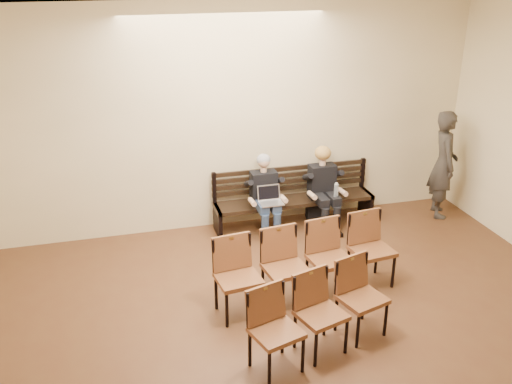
# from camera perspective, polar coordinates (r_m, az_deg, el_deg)

# --- Properties ---
(room_walls) EXTENTS (8.02, 10.01, 3.51)m
(room_walls) POSITION_cam_1_polar(r_m,az_deg,el_deg) (4.67, 7.92, 3.19)
(room_walls) COLOR #F9E6B3
(room_walls) RESTS_ON ground
(bench) EXTENTS (2.60, 0.90, 0.45)m
(bench) POSITION_cam_1_polar(r_m,az_deg,el_deg) (9.23, 3.84, -1.99)
(bench) COLOR black
(bench) RESTS_ON ground
(seated_man) EXTENTS (0.50, 0.69, 1.20)m
(seated_man) POSITION_cam_1_polar(r_m,az_deg,el_deg) (8.82, 0.93, -0.48)
(seated_man) COLOR black
(seated_man) RESTS_ON ground
(seated_woman) EXTENTS (0.51, 0.71, 1.20)m
(seated_woman) POSITION_cam_1_polar(r_m,az_deg,el_deg) (9.12, 6.79, 0.16)
(seated_woman) COLOR black
(seated_woman) RESTS_ON ground
(laptop) EXTENTS (0.37, 0.29, 0.26)m
(laptop) POSITION_cam_1_polar(r_m,az_deg,el_deg) (8.64, 1.55, -1.17)
(laptop) COLOR silver
(laptop) RESTS_ON bench
(water_bottle) EXTENTS (0.08, 0.08, 0.23)m
(water_bottle) POSITION_cam_1_polar(r_m,az_deg,el_deg) (8.98, 7.98, -0.51)
(water_bottle) COLOR silver
(water_bottle) RESTS_ON bench
(bag) EXTENTS (0.39, 0.30, 0.26)m
(bag) POSITION_cam_1_polar(r_m,az_deg,el_deg) (9.49, 6.14, -1.95)
(bag) COLOR black
(bag) RESTS_ON ground
(passerby) EXTENTS (0.70, 0.87, 2.06)m
(passerby) POSITION_cam_1_polar(r_m,az_deg,el_deg) (9.78, 18.34, 3.39)
(passerby) COLOR #322E29
(passerby) RESTS_ON ground
(chair_row_front) EXTENTS (2.42, 0.81, 0.98)m
(chair_row_front) POSITION_cam_1_polar(r_m,az_deg,el_deg) (7.22, 5.24, -7.21)
(chair_row_front) COLOR brown
(chair_row_front) RESTS_ON ground
(chair_row_back) EXTENTS (1.73, 0.96, 0.92)m
(chair_row_back) POSITION_cam_1_polar(r_m,az_deg,el_deg) (6.36, 6.55, -12.13)
(chair_row_back) COLOR brown
(chair_row_back) RESTS_ON ground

